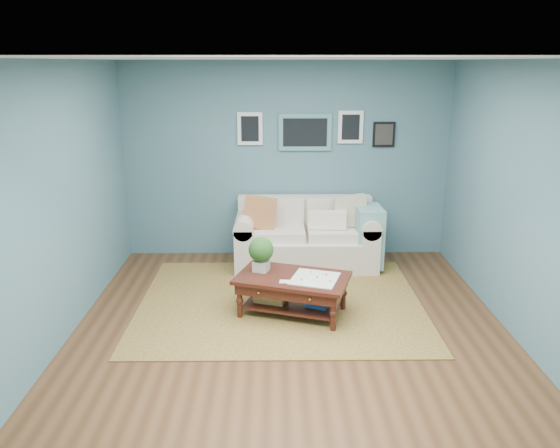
{
  "coord_description": "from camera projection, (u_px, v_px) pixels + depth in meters",
  "views": [
    {
      "loc": [
        -0.17,
        -5.0,
        2.67
      ],
      "look_at": [
        -0.1,
        1.0,
        0.88
      ],
      "focal_mm": 35.0,
      "sensor_mm": 36.0,
      "label": 1
    }
  ],
  "objects": [
    {
      "name": "area_rug",
      "position": [
        281.0,
        302.0,
        6.3
      ],
      "size": [
        3.22,
        2.57,
        0.01
      ],
      "primitive_type": "cube",
      "color": "brown",
      "rests_on": "ground"
    },
    {
      "name": "loveseat",
      "position": [
        312.0,
        236.0,
        7.39
      ],
      "size": [
        1.94,
        0.88,
        1.0
      ],
      "color": "beige",
      "rests_on": "ground"
    },
    {
      "name": "coffee_table",
      "position": [
        287.0,
        282.0,
        5.95
      ],
      "size": [
        1.34,
        1.03,
        0.83
      ],
      "rotation": [
        0.0,
        0.0,
        -0.31
      ],
      "color": "black",
      "rests_on": "ground"
    },
    {
      "name": "room_shell",
      "position": [
        293.0,
        204.0,
        5.23
      ],
      "size": [
        5.0,
        5.02,
        2.7
      ],
      "color": "brown",
      "rests_on": "ground"
    }
  ]
}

